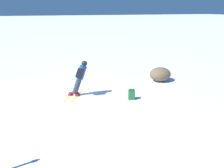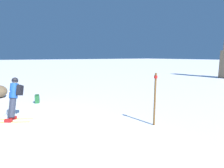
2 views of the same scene
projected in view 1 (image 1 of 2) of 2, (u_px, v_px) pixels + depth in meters
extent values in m
plane|color=white|center=(66.00, 96.00, 10.72)|extent=(300.00, 300.00, 0.00)
cube|color=yellow|center=(77.00, 96.00, 10.83)|extent=(0.99, 1.56, 0.01)
cube|color=yellow|center=(70.00, 95.00, 10.89)|extent=(0.99, 1.56, 0.01)
cube|color=#B21919|center=(77.00, 94.00, 10.80)|extent=(0.26, 0.31, 0.12)
cube|color=#B21919|center=(70.00, 94.00, 10.86)|extent=(0.26, 0.31, 0.12)
cylinder|color=#2D3342|center=(77.00, 86.00, 10.66)|extent=(0.59, 0.50, 0.87)
cylinder|color=#194799|center=(81.00, 72.00, 10.39)|extent=(0.64, 0.57, 0.73)
sphere|color=tan|center=(84.00, 64.00, 10.23)|extent=(0.38, 0.36, 0.30)
sphere|color=black|center=(84.00, 64.00, 10.22)|extent=(0.44, 0.41, 0.35)
cube|color=black|center=(80.00, 73.00, 10.14)|extent=(0.45, 0.37, 0.51)
cylinder|color=#B7B7BC|center=(88.00, 84.00, 10.85)|extent=(0.28, 0.47, 1.11)
cylinder|color=#B7B7BC|center=(71.00, 81.00, 10.97)|extent=(0.51, 0.90, 1.27)
cube|color=#236633|center=(132.00, 95.00, 10.31)|extent=(0.35, 0.30, 0.44)
cube|color=#1A4C26|center=(132.00, 90.00, 10.23)|extent=(0.32, 0.27, 0.06)
ellipsoid|color=brown|center=(160.00, 74.00, 12.92)|extent=(1.28, 1.09, 0.83)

